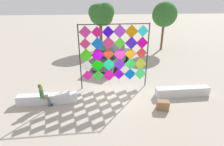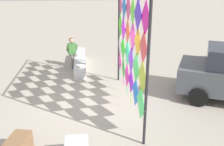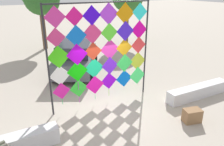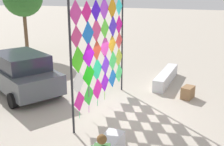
# 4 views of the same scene
# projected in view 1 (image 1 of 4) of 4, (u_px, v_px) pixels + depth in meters

# --- Properties ---
(ground) EXTENTS (120.00, 120.00, 0.00)m
(ground) POSITION_uv_depth(u_px,v_px,m) (116.00, 94.00, 11.20)
(ground) COLOR #ADA393
(plaza_ledge_left) EXTENTS (3.34, 0.51, 0.55)m
(plaza_ledge_left) POSITION_uv_depth(u_px,v_px,m) (47.00, 99.00, 10.16)
(plaza_ledge_left) COLOR silver
(plaza_ledge_left) RESTS_ON ground
(plaza_ledge_right) EXTENTS (3.34, 0.51, 0.55)m
(plaza_ledge_right) POSITION_uv_depth(u_px,v_px,m) (182.00, 91.00, 10.95)
(plaza_ledge_right) COLOR silver
(plaza_ledge_right) RESTS_ON ground
(kite_display_rack) EXTENTS (4.41, 0.10, 4.23)m
(kite_display_rack) POSITION_uv_depth(u_px,v_px,m) (114.00, 53.00, 11.19)
(kite_display_rack) COLOR #232328
(kite_display_rack) RESTS_ON ground
(seated_vendor) EXTENTS (0.65, 0.55, 1.40)m
(seated_vendor) POSITION_uv_depth(u_px,v_px,m) (43.00, 94.00, 9.62)
(seated_vendor) COLOR #666056
(seated_vendor) RESTS_ON ground
(parked_car) EXTENTS (3.88, 5.00, 1.79)m
(parked_car) POSITION_uv_depth(u_px,v_px,m) (111.00, 56.00, 15.49)
(parked_car) COLOR #4C5156
(parked_car) RESTS_ON ground
(cardboard_box_large) EXTENTS (0.71, 0.54, 0.51)m
(cardboard_box_large) POSITION_uv_depth(u_px,v_px,m) (163.00, 105.00, 9.58)
(cardboard_box_large) COLOR olive
(cardboard_box_large) RESTS_ON ground
(tree_broadleaf) EXTENTS (2.91, 2.48, 5.20)m
(tree_broadleaf) POSITION_uv_depth(u_px,v_px,m) (102.00, 14.00, 19.81)
(tree_broadleaf) COLOR brown
(tree_broadleaf) RESTS_ON ground
(tree_palm_like) EXTENTS (2.70, 2.70, 5.31)m
(tree_palm_like) POSITION_uv_depth(u_px,v_px,m) (165.00, 14.00, 19.51)
(tree_palm_like) COLOR brown
(tree_palm_like) RESTS_ON ground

